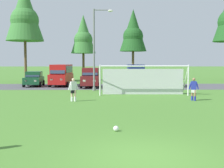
{
  "coord_description": "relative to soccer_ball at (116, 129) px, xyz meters",
  "views": [
    {
      "loc": [
        -1.06,
        -8.3,
        2.72
      ],
      "look_at": [
        -0.7,
        11.05,
        1.32
      ],
      "focal_mm": 47.02,
      "sensor_mm": 36.0,
      "label": 1
    }
  ],
  "objects": [
    {
      "name": "parked_car_slot_center_left",
      "position": [
        -2.11,
        21.07,
        1.0
      ],
      "size": [
        2.21,
        4.64,
        2.16
      ],
      "color": "maroon",
      "rests_on": "ground"
    },
    {
      "name": "ground_plane",
      "position": [
        0.68,
        11.83,
        -0.11
      ],
      "size": [
        400.0,
        400.0,
        0.0
      ],
      "primitive_type": "plane",
      "color": "#477A2D"
    },
    {
      "name": "parked_car_slot_center",
      "position": [
        0.95,
        21.71,
        0.77
      ],
      "size": [
        2.11,
        4.24,
        1.72
      ],
      "color": "#B2B2BC",
      "rests_on": "ground"
    },
    {
      "name": "parked_car_slot_center_right",
      "position": [
        2.93,
        22.08,
        1.23
      ],
      "size": [
        2.31,
        4.86,
        2.52
      ],
      "color": "navy",
      "rests_on": "ground"
    },
    {
      "name": "tree_left_edge",
      "position": [
        -11.87,
        30.41,
        9.49
      ],
      "size": [
        5.23,
        5.23,
        13.95
      ],
      "color": "brown",
      "rests_on": "ground"
    },
    {
      "name": "soccer_ball",
      "position": [
        0.0,
        0.0,
        0.0
      ],
      "size": [
        0.22,
        0.22,
        0.22
      ],
      "color": "white",
      "rests_on": "ground"
    },
    {
      "name": "player_winger_right",
      "position": [
        -2.72,
        9.15,
        0.71
      ],
      "size": [
        0.73,
        0.38,
        1.64
      ],
      "color": "beige",
      "rests_on": "ground"
    },
    {
      "name": "parked_car_slot_right",
      "position": [
        7.02,
        22.36,
        0.77
      ],
      "size": [
        2.08,
        4.22,
        1.72
      ],
      "color": "tan",
      "rests_on": "ground"
    },
    {
      "name": "parked_car_slot_left",
      "position": [
        -5.64,
        22.81,
        1.23
      ],
      "size": [
        2.45,
        4.93,
        2.52
      ],
      "color": "red",
      "rests_on": "ground"
    },
    {
      "name": "parked_car_slot_far_left",
      "position": [
        -8.81,
        22.66,
        0.77
      ],
      "size": [
        2.28,
        4.32,
        1.72
      ],
      "color": "#194C2D",
      "rests_on": "ground"
    },
    {
      "name": "soccer_goal",
      "position": [
        2.75,
        13.47,
        1.18
      ],
      "size": [
        7.46,
        2.09,
        2.57
      ],
      "color": "white",
      "rests_on": "ground"
    },
    {
      "name": "street_lamp",
      "position": [
        -1.43,
        17.2,
        3.98
      ],
      "size": [
        2.0,
        0.32,
        7.91
      ],
      "color": "slate",
      "rests_on": "ground"
    },
    {
      "name": "tree_mid_left",
      "position": [
        -3.91,
        33.59,
        6.77
      ],
      "size": [
        3.76,
        3.76,
        10.02
      ],
      "color": "brown",
      "rests_on": "ground"
    },
    {
      "name": "parking_lot_strip",
      "position": [
        0.68,
        22.2,
        -0.11
      ],
      "size": [
        52.0,
        8.4,
        0.01
      ],
      "primitive_type": "cube",
      "color": "#4C4C51",
      "rests_on": "ground"
    },
    {
      "name": "player_trailing_back",
      "position": [
        5.9,
        9.42,
        0.71
      ],
      "size": [
        0.7,
        0.38,
        1.64
      ],
      "color": "#936B4C",
      "rests_on": "ground"
    },
    {
      "name": "tree_center_back",
      "position": [
        3.6,
        32.62,
        7.24
      ],
      "size": [
        4.01,
        4.01,
        10.69
      ],
      "color": "brown",
      "rests_on": "ground"
    }
  ]
}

